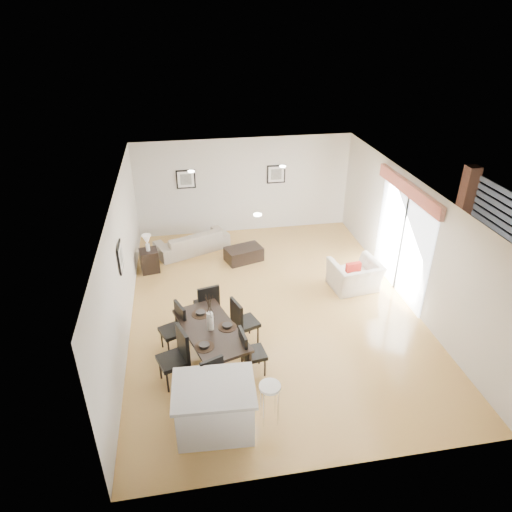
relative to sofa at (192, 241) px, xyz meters
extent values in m
plane|color=tan|center=(1.57, -2.94, -0.28)|extent=(8.00, 8.00, 0.00)
cube|color=beige|center=(1.57, 1.06, 1.07)|extent=(6.00, 0.04, 2.70)
cube|color=beige|center=(1.57, -6.94, 1.07)|extent=(6.00, 0.04, 2.70)
cube|color=beige|center=(-1.43, -2.94, 1.07)|extent=(0.04, 8.00, 2.70)
cube|color=beige|center=(4.57, -2.94, 1.07)|extent=(0.04, 8.00, 2.70)
cube|color=white|center=(1.57, -2.94, 2.42)|extent=(6.00, 8.00, 0.02)
imported|color=#9D937F|center=(0.00, 0.00, 0.00)|extent=(2.06, 1.42, 0.56)
imported|color=beige|center=(3.59, -2.51, 0.06)|extent=(1.17, 1.06, 0.69)
imported|color=#335323|center=(7.22, -1.25, 0.08)|extent=(0.46, 0.46, 0.71)
cube|color=black|center=(0.15, -4.40, 0.41)|extent=(1.35, 1.92, 0.06)
cylinder|color=black|center=(0.03, -5.28, 0.05)|extent=(0.07, 0.07, 0.67)
cylinder|color=black|center=(-0.46, -3.74, 0.05)|extent=(0.07, 0.07, 0.67)
cylinder|color=black|center=(0.75, -5.06, 0.05)|extent=(0.07, 0.07, 0.67)
cylinder|color=black|center=(0.26, -3.51, 0.05)|extent=(0.07, 0.07, 0.67)
cube|color=black|center=(-0.55, -4.83, 0.19)|extent=(0.60, 0.60, 0.08)
cube|color=black|center=(-0.35, -4.76, 0.49)|extent=(0.22, 0.47, 0.57)
cylinder|color=black|center=(-0.79, -4.72, -0.06)|extent=(0.04, 0.04, 0.43)
cylinder|color=black|center=(-0.44, -4.60, -0.06)|extent=(0.04, 0.04, 0.43)
cylinder|color=black|center=(-0.66, -5.07, -0.06)|extent=(0.04, 0.04, 0.43)
cylinder|color=black|center=(-0.31, -4.94, -0.06)|extent=(0.04, 0.04, 0.43)
cube|color=black|center=(-0.55, -3.96, 0.15)|extent=(0.56, 0.56, 0.07)
cube|color=black|center=(-0.38, -3.89, 0.42)|extent=(0.22, 0.42, 0.51)
cylinder|color=black|center=(-0.77, -3.87, -0.08)|extent=(0.03, 0.03, 0.39)
cylinder|color=black|center=(-0.46, -3.74, -0.08)|extent=(0.03, 0.03, 0.39)
cylinder|color=black|center=(-0.64, -4.18, -0.08)|extent=(0.03, 0.03, 0.39)
cylinder|color=black|center=(-0.33, -4.05, -0.08)|extent=(0.03, 0.03, 0.39)
cube|color=black|center=(0.84, -4.83, 0.14)|extent=(0.47, 0.47, 0.07)
cube|color=black|center=(0.66, -4.86, 0.40)|extent=(0.11, 0.42, 0.50)
cylinder|color=black|center=(1.03, -4.97, -0.09)|extent=(0.03, 0.03, 0.38)
cylinder|color=black|center=(0.70, -5.02, -0.09)|extent=(0.03, 0.03, 0.38)
cylinder|color=black|center=(0.98, -4.65, -0.09)|extent=(0.03, 0.03, 0.38)
cylinder|color=black|center=(0.66, -4.69, -0.09)|extent=(0.03, 0.03, 0.38)
cube|color=black|center=(0.84, -3.96, 0.16)|extent=(0.56, 0.56, 0.08)
cube|color=black|center=(0.66, -4.03, 0.44)|extent=(0.20, 0.44, 0.53)
cylinder|color=black|center=(1.06, -4.07, -0.08)|extent=(0.03, 0.03, 0.40)
cylinder|color=black|center=(0.74, -4.18, -0.08)|extent=(0.03, 0.03, 0.40)
cylinder|color=black|center=(0.95, -3.74, -0.08)|extent=(0.03, 0.03, 0.40)
cylinder|color=black|center=(0.62, -3.86, -0.08)|extent=(0.03, 0.03, 0.40)
cube|color=black|center=(0.15, -5.56, 0.12)|extent=(0.52, 0.52, 0.07)
cube|color=black|center=(0.08, -5.39, 0.37)|extent=(0.39, 0.20, 0.48)
cylinder|color=black|center=(0.06, -5.76, -0.10)|extent=(0.03, 0.03, 0.37)
cylinder|color=black|center=(-0.06, -5.47, -0.10)|extent=(0.03, 0.03, 0.37)
cylinder|color=black|center=(0.35, -5.64, -0.10)|extent=(0.03, 0.03, 0.37)
cylinder|color=black|center=(0.23, -5.35, -0.10)|extent=(0.03, 0.03, 0.37)
cube|color=black|center=(0.15, -3.24, 0.16)|extent=(0.53, 0.53, 0.08)
cube|color=black|center=(0.19, -3.43, 0.44)|extent=(0.44, 0.16, 0.53)
cylinder|color=black|center=(0.28, -3.03, -0.08)|extent=(0.03, 0.03, 0.40)
cylinder|color=black|center=(0.35, -3.37, -0.08)|extent=(0.03, 0.03, 0.40)
cylinder|color=black|center=(-0.06, -3.11, -0.08)|extent=(0.03, 0.03, 0.40)
cylinder|color=black|center=(0.02, -3.45, -0.08)|extent=(0.03, 0.03, 0.40)
cylinder|color=white|center=(0.15, -4.40, 0.62)|extent=(0.12, 0.12, 0.35)
cylinder|color=black|center=(0.44, -4.40, 0.45)|extent=(0.34, 0.34, 0.01)
cylinder|color=black|center=(0.44, -4.40, 0.48)|extent=(0.18, 0.18, 0.05)
cylinder|color=black|center=(0.00, -3.92, 0.45)|extent=(0.34, 0.34, 0.01)
cylinder|color=black|center=(0.00, -3.92, 0.48)|extent=(0.18, 0.18, 0.05)
cylinder|color=black|center=(0.00, -4.87, 0.45)|extent=(0.34, 0.34, 0.01)
cylinder|color=black|center=(0.00, -4.87, 0.48)|extent=(0.18, 0.18, 0.05)
cube|color=black|center=(1.27, -0.76, -0.10)|extent=(1.03, 0.79, 0.36)
cube|color=black|center=(-1.08, -0.89, 0.00)|extent=(0.49, 0.49, 0.57)
cylinder|color=white|center=(-1.08, -0.89, 0.38)|extent=(0.10, 0.10, 0.18)
cone|color=beige|center=(-1.08, -0.89, 0.58)|extent=(0.22, 0.22, 0.24)
cube|color=maroon|center=(3.49, -2.60, 0.29)|extent=(0.36, 0.15, 0.34)
cube|color=silver|center=(0.06, -5.95, 0.12)|extent=(1.18, 0.91, 0.80)
cube|color=#B7B7B9|center=(0.06, -5.95, 0.55)|extent=(1.28, 1.01, 0.06)
cylinder|color=white|center=(0.91, -5.95, 0.43)|extent=(0.34, 0.34, 0.05)
cylinder|color=silver|center=(1.03, -5.84, 0.08)|extent=(0.02, 0.02, 0.71)
cylinder|color=silver|center=(0.80, -5.84, 0.08)|extent=(0.02, 0.02, 0.71)
cylinder|color=silver|center=(0.80, -6.06, 0.08)|extent=(0.02, 0.02, 0.71)
cylinder|color=silver|center=(1.03, -6.06, 0.08)|extent=(0.02, 0.02, 0.71)
cube|color=black|center=(-0.03, 1.03, 1.37)|extent=(0.52, 0.03, 0.52)
cube|color=white|center=(-0.03, 1.03, 1.37)|extent=(0.44, 0.04, 0.44)
cube|color=#555450|center=(-0.03, 1.03, 1.37)|extent=(0.30, 0.04, 0.30)
cube|color=black|center=(2.47, 1.03, 1.37)|extent=(0.52, 0.03, 0.52)
cube|color=white|center=(2.47, 1.03, 1.37)|extent=(0.44, 0.04, 0.44)
cube|color=#555450|center=(2.47, 1.03, 1.37)|extent=(0.30, 0.04, 0.30)
cube|color=black|center=(-1.40, -3.14, 1.37)|extent=(0.03, 0.52, 0.52)
cube|color=white|center=(-1.40, -3.14, 1.37)|extent=(0.04, 0.44, 0.44)
cube|color=#555450|center=(-1.40, -3.14, 1.37)|extent=(0.04, 0.30, 0.30)
cube|color=white|center=(4.55, -2.64, 0.84)|extent=(0.02, 2.40, 2.25)
cube|color=black|center=(4.53, -2.64, 0.84)|extent=(0.03, 0.05, 2.25)
cube|color=black|center=(4.53, -2.64, 1.99)|extent=(0.03, 2.50, 0.05)
cube|color=maroon|center=(4.49, -2.64, 2.15)|extent=(0.10, 2.70, 0.28)
plane|color=gray|center=(6.57, -2.64, -0.28)|extent=(6.00, 6.00, 0.00)
cube|color=brown|center=(7.62, -0.24, 0.72)|extent=(0.35, 0.35, 2.00)
camera|label=1|loc=(-0.16, -10.93, 5.50)|focal=32.00mm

